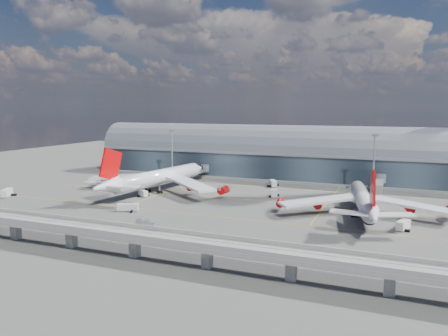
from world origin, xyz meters
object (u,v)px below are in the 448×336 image
at_px(airliner_right, 363,201).
at_px(service_truck_3, 403,225).
at_px(cargo_train_1, 145,223).
at_px(floodlight_mast_right, 374,162).
at_px(floodlight_mast_left, 172,153).
at_px(cargo_train_0, 130,234).
at_px(service_truck_0, 7,193).
at_px(service_truck_5, 273,183).
at_px(service_truck_4, 274,193).
at_px(service_truck_1, 143,194).
at_px(service_truck_2, 128,207).
at_px(airliner_left, 156,178).

distance_m(airliner_right, service_truck_3, 18.90).
bearing_deg(cargo_train_1, floodlight_mast_right, -58.96).
distance_m(floodlight_mast_left, cargo_train_0, 104.40).
bearing_deg(service_truck_0, service_truck_5, 3.87).
bearing_deg(cargo_train_1, airliner_right, -79.94).
height_order(floodlight_mast_left, service_truck_0, floodlight_mast_left).
height_order(service_truck_4, service_truck_5, service_truck_5).
bearing_deg(service_truck_0, floodlight_mast_left, 28.48).
bearing_deg(service_truck_0, service_truck_1, -7.60).
bearing_deg(cargo_train_1, service_truck_4, -45.58).
height_order(floodlight_mast_left, service_truck_2, floodlight_mast_left).
bearing_deg(service_truck_1, airliner_right, -63.56).
distance_m(floodlight_mast_right, service_truck_5, 46.24).
bearing_deg(service_truck_5, service_truck_0, -174.52).
distance_m(service_truck_5, cargo_train_0, 94.72).
xyz_separation_m(service_truck_3, cargo_train_1, (-75.30, -26.53, -0.49)).
bearing_deg(airliner_right, airliner_left, 163.29).
relative_size(floodlight_mast_right, service_truck_2, 3.28).
relative_size(floodlight_mast_right, service_truck_5, 3.77).
xyz_separation_m(airliner_right, service_truck_5, (-44.16, 42.36, -3.59)).
xyz_separation_m(service_truck_1, service_truck_3, (101.22, -12.61, 0.16)).
bearing_deg(service_truck_3, service_truck_1, -166.27).
relative_size(floodlight_mast_left, cargo_train_1, 2.96).
bearing_deg(airliner_right, service_truck_4, 142.26).
bearing_deg(floodlight_mast_right, service_truck_0, -154.56).
bearing_deg(service_truck_4, service_truck_2, -150.23).
xyz_separation_m(service_truck_1, cargo_train_1, (25.92, -39.14, -0.33)).
xyz_separation_m(service_truck_1, cargo_train_0, (27.60, -50.20, -0.53)).
relative_size(airliner_right, service_truck_4, 10.81).
distance_m(service_truck_3, cargo_train_1, 79.84).
xyz_separation_m(service_truck_1, service_truck_4, (51.18, 20.14, 0.21)).
xyz_separation_m(floodlight_mast_right, cargo_train_0, (-61.11, -96.03, -12.82)).
relative_size(airliner_right, cargo_train_0, 6.63).
xyz_separation_m(floodlight_mast_left, service_truck_4, (62.46, -25.70, -12.08)).
xyz_separation_m(airliner_left, service_truck_5, (44.37, 32.13, -4.82)).
height_order(airliner_right, service_truck_5, airliner_right).
relative_size(floodlight_mast_right, cargo_train_0, 2.72).
bearing_deg(airliner_left, service_truck_4, 18.14).
bearing_deg(airliner_right, service_truck_3, -55.99).
bearing_deg(floodlight_mast_left, service_truck_0, -121.75).
bearing_deg(service_truck_3, service_truck_2, -151.98).
relative_size(floodlight_mast_left, service_truck_4, 4.43).
xyz_separation_m(service_truck_3, service_truck_4, (-50.04, 32.75, 0.05)).
height_order(service_truck_2, service_truck_4, service_truck_4).
distance_m(airliner_right, cargo_train_1, 74.14).
relative_size(floodlight_mast_right, service_truck_3, 3.95).
bearing_deg(cargo_train_1, service_truck_2, 25.97).
height_order(service_truck_1, service_truck_4, service_truck_4).
xyz_separation_m(service_truck_1, service_truck_5, (44.16, 43.06, 0.24)).
bearing_deg(service_truck_1, floodlight_mast_left, 39.82).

